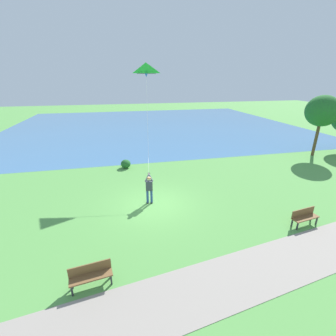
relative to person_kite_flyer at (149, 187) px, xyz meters
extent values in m
plane|color=#569947|center=(0.20, 0.25, -1.05)|extent=(120.00, 120.00, 0.00)
cube|color=teal|center=(-25.09, 4.25, -1.04)|extent=(36.00, 44.00, 0.01)
cube|color=gray|center=(6.47, 2.25, -1.04)|extent=(7.21, 32.00, 0.02)
cube|color=#232328|center=(-0.01, -0.12, -1.02)|extent=(0.25, 0.14, 0.06)
cylinder|color=#2D4C8E|center=(0.01, -0.12, -0.60)|extent=(0.14, 0.14, 0.82)
cube|color=#232328|center=(0.02, 0.12, -1.02)|extent=(0.25, 0.14, 0.06)
cylinder|color=#2D4C8E|center=(0.04, 0.12, -0.60)|extent=(0.14, 0.14, 0.82)
cube|color=#333842|center=(0.02, 0.00, 0.11)|extent=(0.27, 0.43, 0.60)
sphere|color=beige|center=(0.02, 0.00, 0.57)|extent=(0.22, 0.22, 0.22)
ellipsoid|color=olive|center=(0.04, -0.01, 0.61)|extent=(0.25, 0.25, 0.13)
cylinder|color=#333842|center=(-0.21, -0.06, 0.56)|extent=(0.50, 0.41, 0.43)
cylinder|color=#333842|center=(-0.18, 0.11, 0.56)|extent=(0.55, 0.28, 0.43)
sphere|color=beige|center=(-0.35, 0.05, 0.69)|extent=(0.10, 0.10, 0.10)
pyramid|color=green|center=(-5.25, 0.72, 6.71)|extent=(0.69, 1.49, 0.72)
cone|color=blue|center=(-5.43, 0.76, 6.26)|extent=(0.24, 0.24, 0.22)
cylinder|color=black|center=(-5.43, 0.76, 6.37)|extent=(0.29, 1.35, 0.02)
cylinder|color=silver|center=(-2.89, 0.40, 3.45)|extent=(5.09, 0.72, 5.52)
cube|color=brown|center=(5.64, -2.94, -0.60)|extent=(0.66, 1.55, 0.05)
cube|color=brown|center=(5.45, -2.97, -0.37)|extent=(0.27, 1.49, 0.40)
cube|color=#2D2D33|center=(5.70, -2.25, -0.82)|extent=(0.07, 0.07, 0.45)
cube|color=#2D2D33|center=(5.38, -2.30, -0.82)|extent=(0.07, 0.07, 0.45)
cube|color=#2D2D33|center=(5.90, -3.58, -0.82)|extent=(0.07, 0.07, 0.45)
cube|color=#2D2D33|center=(5.58, -3.63, -0.82)|extent=(0.07, 0.07, 0.45)
cube|color=brown|center=(4.05, 7.44, -0.60)|extent=(0.66, 1.55, 0.05)
cube|color=brown|center=(3.86, 7.41, -0.37)|extent=(0.27, 1.49, 0.40)
cube|color=#2D2D33|center=(4.11, 8.13, -0.82)|extent=(0.07, 0.07, 0.45)
cube|color=#2D2D33|center=(3.79, 8.08, -0.82)|extent=(0.07, 0.07, 0.45)
cube|color=#2D2D33|center=(4.31, 6.80, -0.82)|extent=(0.07, 0.07, 0.45)
cube|color=#2D2D33|center=(4.00, 6.75, -0.82)|extent=(0.07, 0.07, 0.45)
cylinder|color=brown|center=(-5.87, 17.07, 0.60)|extent=(0.28, 0.28, 3.30)
ellipsoid|color=#236628|center=(-5.87, 17.07, 3.25)|extent=(2.92, 2.95, 2.84)
ellipsoid|color=#236028|center=(-6.36, -1.10, -0.69)|extent=(0.86, 0.82, 0.71)
camera|label=1|loc=(12.49, -1.63, 6.05)|focal=24.96mm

